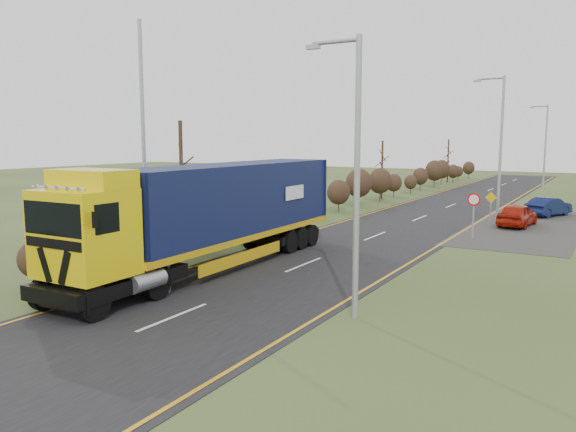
% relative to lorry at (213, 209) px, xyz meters
% --- Properties ---
extents(ground, '(160.00, 160.00, 0.00)m').
position_rel_lorry_xyz_m(ground, '(2.80, -1.59, -2.44)').
color(ground, '#3A451D').
rests_on(ground, ground).
extents(road, '(8.00, 120.00, 0.02)m').
position_rel_lorry_xyz_m(road, '(2.80, 8.41, -2.43)').
color(road, black).
rests_on(road, ground).
extents(layby, '(6.00, 18.00, 0.02)m').
position_rel_lorry_xyz_m(layby, '(9.30, 18.41, -2.43)').
color(layby, '#302E2B').
rests_on(layby, ground).
extents(lane_markings, '(7.52, 116.00, 0.01)m').
position_rel_lorry_xyz_m(lane_markings, '(2.80, 8.11, -2.41)').
color(lane_markings, '#C58812').
rests_on(lane_markings, road).
extents(hedgerow, '(2.24, 102.04, 6.05)m').
position_rel_lorry_xyz_m(hedgerow, '(-3.20, 6.31, -0.82)').
color(hedgerow, black).
rests_on(hedgerow, ground).
extents(lorry, '(3.00, 15.46, 4.30)m').
position_rel_lorry_xyz_m(lorry, '(0.00, 0.00, 0.00)').
color(lorry, black).
rests_on(lorry, ground).
extents(car_red_hatchback, '(2.04, 4.23, 1.39)m').
position_rel_lorry_xyz_m(car_red_hatchback, '(8.85, 18.00, -1.74)').
color(car_red_hatchback, '#A01608').
rests_on(car_red_hatchback, ground).
extents(car_blue_sedan, '(2.76, 4.10, 1.28)m').
position_rel_lorry_xyz_m(car_blue_sedan, '(10.01, 23.81, -1.80)').
color(car_blue_sedan, '#0B143D').
rests_on(car_blue_sedan, ground).
extents(streetlight_near, '(1.73, 0.18, 8.07)m').
position_rel_lorry_xyz_m(streetlight_near, '(7.31, -2.88, 1.98)').
color(streetlight_near, '#9C9FA2').
rests_on(streetlight_near, ground).
extents(streetlight_mid, '(1.94, 0.18, 9.11)m').
position_rel_lorry_xyz_m(streetlight_mid, '(7.29, 19.87, 2.58)').
color(streetlight_mid, '#9C9FA2').
rests_on(streetlight_mid, ground).
extents(streetlight_far, '(1.84, 0.18, 8.62)m').
position_rel_lorry_xyz_m(streetlight_far, '(7.30, 45.46, 2.30)').
color(streetlight_far, '#9C9FA2').
rests_on(streetlight_far, ground).
extents(left_pole, '(0.16, 0.16, 9.81)m').
position_rel_lorry_xyz_m(left_pole, '(-2.57, -1.11, 2.47)').
color(left_pole, '#9C9FA2').
rests_on(left_pole, ground).
extents(speed_sign, '(0.67, 0.10, 2.43)m').
position_rel_lorry_xyz_m(speed_sign, '(7.50, 12.22, -0.73)').
color(speed_sign, '#9C9FA2').
rests_on(speed_sign, ground).
extents(warning_board, '(0.71, 0.11, 1.87)m').
position_rel_lorry_xyz_m(warning_board, '(7.05, 19.42, -1.31)').
color(warning_board, '#9C9FA2').
rests_on(warning_board, ground).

